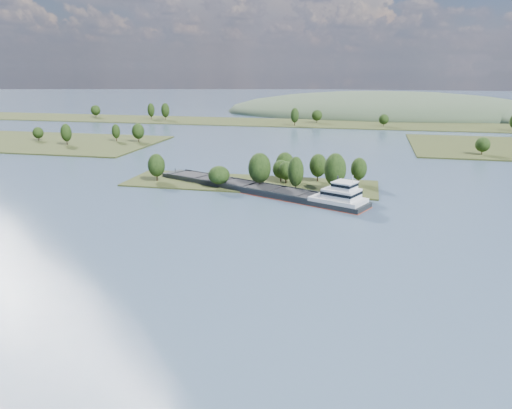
# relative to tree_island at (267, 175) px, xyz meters

# --- Properties ---
(ground) EXTENTS (1800.00, 1800.00, 0.00)m
(ground) POSITION_rel_tree_island_xyz_m (-7.06, -58.71, -4.30)
(ground) COLOR #394F63
(ground) RESTS_ON ground
(tree_island) EXTENTS (100.00, 30.00, 15.68)m
(tree_island) POSITION_rel_tree_island_xyz_m (0.00, 0.00, 0.00)
(tree_island) COLOR #2B3316
(tree_island) RESTS_ON ground
(back_shoreline) EXTENTS (900.00, 60.00, 15.58)m
(back_shoreline) POSITION_rel_tree_island_xyz_m (-0.67, 221.08, -3.65)
(back_shoreline) COLOR #2B3316
(back_shoreline) RESTS_ON ground
(hill_west) EXTENTS (320.00, 160.00, 44.00)m
(hill_west) POSITION_rel_tree_island_xyz_m (52.94, 321.29, -4.30)
(hill_west) COLOR #354630
(hill_west) RESTS_ON ground
(cargo_barge) EXTENTS (86.38, 46.23, 12.15)m
(cargo_barge) POSITION_rel_tree_island_xyz_m (3.36, -12.43, -2.77)
(cargo_barge) COLOR black
(cargo_barge) RESTS_ON ground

